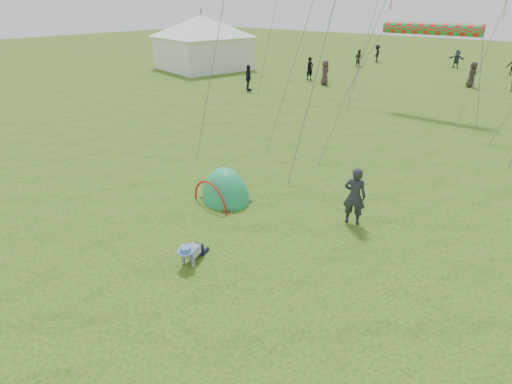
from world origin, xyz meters
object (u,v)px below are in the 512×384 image
Objects in this scene: standing_adult at (355,196)px; event_marquee at (202,41)px; crawling_toddler at (191,252)px; popup_tent at (226,200)px.

standing_adult is 0.24× the size of event_marquee.
crawling_toddler is 0.45× the size of standing_adult.
event_marquee is (-24.23, 17.06, 1.63)m from standing_adult.
popup_tent reaches higher than crawling_toddler.
crawling_toddler is 3.47m from popup_tent.
crawling_toddler is 0.35× the size of popup_tent.
popup_tent is at bearing 2.23° from standing_adult.
standing_adult is (2.13, 4.30, 0.57)m from crawling_toddler.
popup_tent is (-1.70, 3.00, -0.29)m from crawling_toddler.
popup_tent is 4.14m from standing_adult.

